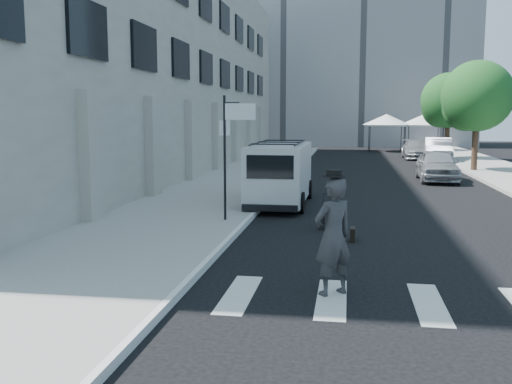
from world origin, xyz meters
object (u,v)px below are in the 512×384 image
(businessman, at_px, (333,236))
(suitcase, at_px, (325,220))
(briefcase, at_px, (353,234))
(parked_car_b, at_px, (438,150))
(cargo_van, at_px, (281,173))
(parked_car_a, at_px, (437,165))
(parked_car_c, at_px, (416,149))

(businessman, xyz_separation_m, suitcase, (-0.37, 5.76, -0.77))
(briefcase, bearing_deg, businessman, -94.00)
(briefcase, height_order, parked_car_b, parked_car_b)
(briefcase, height_order, cargo_van, cargo_van)
(businessman, bearing_deg, suitcase, -124.79)
(businessman, relative_size, briefcase, 4.70)
(businessman, bearing_deg, briefcase, -133.43)
(parked_car_a, bearing_deg, cargo_van, -126.94)
(parked_car_a, xyz_separation_m, parked_car_c, (0.63, 14.19, -0.08))
(suitcase, distance_m, parked_car_a, 13.39)
(parked_car_b, distance_m, parked_car_c, 2.60)
(businessman, distance_m, parked_car_b, 30.77)
(businessman, relative_size, parked_car_b, 0.42)
(parked_car_a, bearing_deg, briefcase, -104.78)
(suitcase, distance_m, parked_car_c, 27.23)
(businessman, bearing_deg, parked_car_c, -137.32)
(cargo_van, bearing_deg, suitcase, -67.71)
(parked_car_c, bearing_deg, suitcase, -101.08)
(businessman, height_order, briefcase, businessman)
(cargo_van, relative_size, parked_car_c, 1.20)
(briefcase, xyz_separation_m, cargo_van, (-2.48, 5.65, 0.93))
(businessman, relative_size, suitcase, 2.10)
(cargo_van, height_order, parked_car_c, cargo_van)
(suitcase, bearing_deg, cargo_van, 126.13)
(parked_car_b, bearing_deg, parked_car_a, -92.67)
(cargo_van, bearing_deg, businessman, -77.86)
(suitcase, height_order, parked_car_b, parked_car_b)
(businessman, height_order, cargo_van, cargo_van)
(briefcase, relative_size, parked_car_a, 0.10)
(briefcase, bearing_deg, suitcase, 119.63)
(cargo_van, distance_m, parked_car_b, 21.75)
(suitcase, height_order, parked_car_a, parked_car_a)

